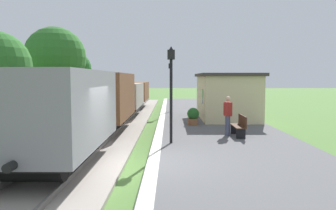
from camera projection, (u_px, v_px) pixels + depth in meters
The scene contains 16 objects.
ground_plane at pixel (140, 170), 9.76m from camera, with size 160.00×160.00×0.00m, color #517A38.
platform_slab at pixel (247, 167), 9.73m from camera, with size 6.00×60.00×0.25m, color #565659.
platform_edge_stripe at pixel (153, 162), 9.73m from camera, with size 0.36×60.00×0.01m, color silver.
track_ballast at pixel (60, 168), 9.77m from camera, with size 3.80×60.00×0.12m, color #9E9389.
rail_near at pixel (84, 164), 9.75m from camera, with size 0.07×60.00×0.14m, color slate.
rail_far at pixel (35, 164), 9.76m from camera, with size 0.07×60.00×0.14m, color slate.
freight_train at pixel (112, 99), 18.67m from camera, with size 2.50×26.00×2.72m.
station_hut at pixel (226, 96), 20.22m from camera, with size 3.50×5.80×2.78m.
bench_near_hut at pixel (240, 125), 14.05m from camera, with size 0.42×1.50×0.91m.
person_waiting at pixel (228, 114), 14.22m from camera, with size 0.33×0.43×1.71m.
potted_planter at pixel (193, 116), 17.52m from camera, with size 0.64×0.64×0.92m.
lamp_post_near at pixel (171, 77), 12.42m from camera, with size 0.28×0.28×3.70m.
lamp_post_far at pixel (170, 77), 24.07m from camera, with size 0.28×0.28×3.70m.
tree_trackside_far at pixel (55, 58), 21.45m from camera, with size 3.99×3.99×6.09m.
tree_field_left at pixel (51, 71), 27.88m from camera, with size 3.94×3.94×5.33m.
tree_field_distant at pixel (75, 68), 36.52m from camera, with size 3.61×3.61×5.65m.
Camera 1 is at (0.89, -9.56, 2.75)m, focal length 35.00 mm.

